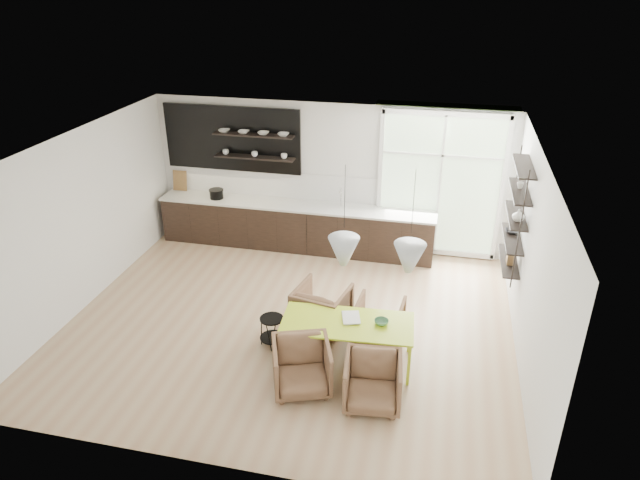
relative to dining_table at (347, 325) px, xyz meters
The scene contains 11 objects.
room 2.11m from the dining_table, 104.71° to the left, with size 7.02×6.01×2.91m.
kitchen_run 3.90m from the dining_table, 117.02° to the left, with size 5.54×0.69×2.75m.
right_shelving 3.18m from the dining_table, 40.57° to the left, with size 0.26×1.22×1.90m.
dining_table is the anchor object (origin of this frame).
armchair_back_left 0.98m from the dining_table, 124.96° to the left, with size 0.78×0.80×0.73m, color brown.
armchair_back_right 0.84m from the dining_table, 60.94° to the left, with size 0.70×0.72×0.65m, color brown.
armchair_front_left 0.89m from the dining_table, 125.22° to the right, with size 0.76×0.78×0.71m, color brown.
armchair_front_right 0.96m from the dining_table, 58.46° to the right, with size 0.73×0.75×0.68m, color brown.
wire_stool 1.22m from the dining_table, behind, with size 0.38×0.38×0.48m.
table_book 0.13m from the dining_table, 140.54° to the left, with size 0.25×0.33×0.03m, color white.
table_bowl 0.48m from the dining_table, ahead, with size 0.20×0.20×0.06m, color #3F724B.
Camera 1 is at (2.17, -7.40, 5.23)m, focal length 32.00 mm.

